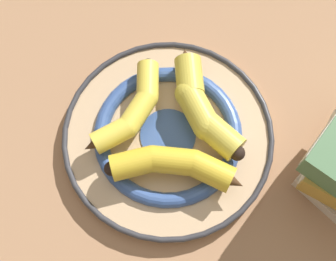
% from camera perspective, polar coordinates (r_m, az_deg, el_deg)
% --- Properties ---
extents(ground_plane, '(2.80, 2.80, 0.00)m').
position_cam_1_polar(ground_plane, '(0.70, 2.06, -2.09)').
color(ground_plane, '#A87A56').
extents(decorative_bowl, '(0.31, 0.31, 0.03)m').
position_cam_1_polar(decorative_bowl, '(0.69, 0.00, -0.67)').
color(decorative_bowl, tan).
rests_on(decorative_bowl, ground_plane).
extents(banana_a, '(0.16, 0.10, 0.03)m').
position_cam_1_polar(banana_a, '(0.67, -4.45, 2.38)').
color(banana_a, yellow).
rests_on(banana_a, decorative_bowl).
extents(banana_b, '(0.18, 0.11, 0.04)m').
position_cam_1_polar(banana_b, '(0.67, 3.98, 2.99)').
color(banana_b, gold).
rests_on(banana_b, decorative_bowl).
extents(banana_c, '(0.06, 0.19, 0.04)m').
position_cam_1_polar(banana_c, '(0.64, 0.86, -4.25)').
color(banana_c, gold).
rests_on(banana_c, decorative_bowl).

